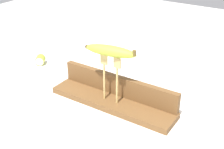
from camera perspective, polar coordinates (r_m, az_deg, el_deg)
The scene contains 6 objects.
ground_plane at distance 1.08m, azimuth 0.00°, elevation -5.76°, with size 3.00×3.00×0.00m, color silver.
wooden_board at distance 1.07m, azimuth 0.00°, elevation -5.27°, with size 0.47×0.11×0.02m, color brown.
board_backstop at distance 1.08m, azimuth 1.25°, elevation -2.08°, with size 0.46×0.02×0.07m, color brown.
fork_stand_center at distance 1.01m, azimuth -0.28°, elevation -0.03°, with size 0.08×0.01×0.17m.
banana_raised_center at distance 0.97m, azimuth -0.30°, elevation 4.50°, with size 0.18×0.07×0.04m.
banana_chunk_near at distance 1.40m, azimuth -13.48°, elevation 2.70°, with size 0.06×0.06×0.04m.
Camera 1 is at (0.49, -0.75, 0.59)m, focal length 48.15 mm.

